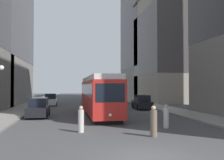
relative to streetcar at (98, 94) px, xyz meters
The scene contains 13 objects.
ground_plane 16.09m from the streetcar, 89.24° to the right, with size 200.00×200.00×0.00m, color #424244.
sidewalk_left 25.68m from the streetcar, 110.07° to the left, with size 3.29×120.00×0.15m, color gray.
sidewalk_right 25.83m from the streetcar, 69.05° to the left, with size 3.29×120.00×0.15m, color gray.
streetcar is the anchor object (origin of this frame).
transit_bus 18.05m from the streetcar, 78.97° to the left, with size 2.83×12.48×3.45m.
parked_car_left_near 15.17m from the streetcar, 112.74° to the left, with size 1.98×4.35×1.82m.
parked_car_left_mid 6.06m from the streetcar, behind, with size 1.89×4.59×1.82m.
parked_car_right_far 8.56m from the streetcar, 42.31° to the left, with size 2.04×4.77×1.82m.
pedestrian_crossing_near 10.15m from the streetcar, 102.44° to the right, with size 0.38×0.38×1.68m.
pedestrian_crossing_far 9.94m from the streetcar, 67.34° to the right, with size 0.37×0.37×1.66m.
pedestrian_on_sidewalk 12.15m from the streetcar, 80.80° to the right, with size 0.40×0.40×1.80m.
building_right_midblock 27.63m from the streetcar, 51.24° to the left, with size 11.73×15.93×20.99m.
building_right_far 40.12m from the streetcar, 64.05° to the left, with size 12.03×18.63×29.80m.
Camera 1 is at (-3.04, -10.21, 2.91)m, focal length 40.91 mm.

